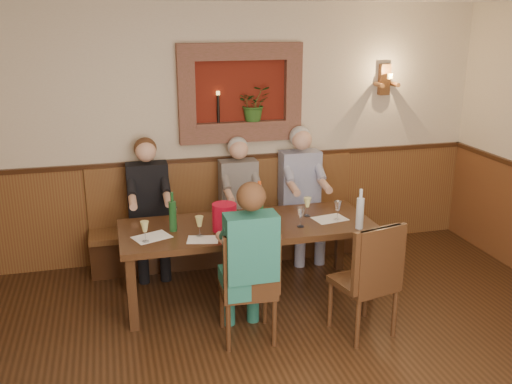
# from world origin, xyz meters

# --- Properties ---
(room_shell) EXTENTS (6.04, 6.04, 2.82)m
(room_shell) POSITION_xyz_m (0.00, 0.00, 1.89)
(room_shell) COLOR beige
(room_shell) RESTS_ON ground
(wainscoting) EXTENTS (6.02, 6.02, 1.15)m
(wainscoting) POSITION_xyz_m (0.00, -0.00, 0.59)
(wainscoting) COLOR brown
(wainscoting) RESTS_ON ground
(wall_niche) EXTENTS (1.36, 0.30, 1.06)m
(wall_niche) POSITION_xyz_m (0.24, 2.94, 1.81)
(wall_niche) COLOR #62190E
(wall_niche) RESTS_ON ground
(wall_sconce) EXTENTS (0.25, 0.20, 0.35)m
(wall_sconce) POSITION_xyz_m (1.90, 2.93, 1.94)
(wall_sconce) COLOR brown
(wall_sconce) RESTS_ON ground
(dining_table) EXTENTS (2.40, 0.90, 0.75)m
(dining_table) POSITION_xyz_m (0.00, 1.85, 0.68)
(dining_table) COLOR #352110
(dining_table) RESTS_ON ground
(bench) EXTENTS (3.00, 0.45, 1.11)m
(bench) POSITION_xyz_m (0.00, 2.79, 0.33)
(bench) COLOR #381E0F
(bench) RESTS_ON ground
(chair_near_left) EXTENTS (0.48, 0.48, 1.02)m
(chair_near_left) POSITION_xyz_m (-0.18, 1.10, 0.30)
(chair_near_left) COLOR #352110
(chair_near_left) RESTS_ON ground
(chair_near_right) EXTENTS (0.55, 0.55, 1.04)m
(chair_near_right) POSITION_xyz_m (0.81, 0.93, 0.30)
(chair_near_right) COLOR #352110
(chair_near_right) RESTS_ON ground
(person_bench_left) EXTENTS (0.43, 0.53, 1.45)m
(person_bench_left) POSITION_xyz_m (-0.86, 2.69, 0.60)
(person_bench_left) COLOR black
(person_bench_left) RESTS_ON ground
(person_bench_mid) EXTENTS (0.41, 0.50, 1.40)m
(person_bench_mid) POSITION_xyz_m (0.13, 2.69, 0.58)
(person_bench_mid) COLOR #4F4948
(person_bench_mid) RESTS_ON ground
(person_bench_right) EXTENTS (0.45, 0.55, 1.49)m
(person_bench_right) POSITION_xyz_m (0.84, 2.69, 0.62)
(person_bench_right) COLOR navy
(person_bench_right) RESTS_ON ground
(person_chair_front) EXTENTS (0.42, 0.52, 1.43)m
(person_chair_front) POSITION_xyz_m (-0.18, 1.07, 0.59)
(person_chair_front) COLOR #19495A
(person_chair_front) RESTS_ON ground
(spittoon_bucket) EXTENTS (0.23, 0.23, 0.26)m
(spittoon_bucket) POSITION_xyz_m (-0.24, 1.75, 0.88)
(spittoon_bucket) COLOR red
(spittoon_bucket) RESTS_ON dining_table
(wine_bottle_green_a) EXTENTS (0.08, 0.08, 0.43)m
(wine_bottle_green_a) POSITION_xyz_m (0.11, 1.82, 0.93)
(wine_bottle_green_a) COLOR #19471E
(wine_bottle_green_a) RESTS_ON dining_table
(wine_bottle_green_b) EXTENTS (0.08, 0.08, 0.37)m
(wine_bottle_green_b) POSITION_xyz_m (-0.70, 1.86, 0.90)
(wine_bottle_green_b) COLOR #19471E
(wine_bottle_green_b) RESTS_ON dining_table
(water_bottle) EXTENTS (0.09, 0.09, 0.38)m
(water_bottle) POSITION_xyz_m (0.99, 1.48, 0.91)
(water_bottle) COLOR silver
(water_bottle) RESTS_ON dining_table
(tasting_sheet_a) EXTENTS (0.38, 0.33, 0.00)m
(tasting_sheet_a) POSITION_xyz_m (-0.91, 1.74, 0.75)
(tasting_sheet_a) COLOR white
(tasting_sheet_a) RESTS_ON dining_table
(tasting_sheet_b) EXTENTS (0.25, 0.19, 0.00)m
(tasting_sheet_b) POSITION_xyz_m (0.15, 1.75, 0.75)
(tasting_sheet_b) COLOR white
(tasting_sheet_b) RESTS_ON dining_table
(tasting_sheet_c) EXTENTS (0.35, 0.28, 0.00)m
(tasting_sheet_c) POSITION_xyz_m (0.82, 1.79, 0.75)
(tasting_sheet_c) COLOR white
(tasting_sheet_c) RESTS_ON dining_table
(tasting_sheet_d) EXTENTS (0.31, 0.26, 0.00)m
(tasting_sheet_d) POSITION_xyz_m (-0.47, 1.57, 0.75)
(tasting_sheet_d) COLOR white
(tasting_sheet_d) RESTS_ON dining_table
(wine_glass_0) EXTENTS (0.08, 0.08, 0.19)m
(wine_glass_0) POSITION_xyz_m (0.63, 1.93, 0.85)
(wine_glass_0) COLOR #D5D57F
(wine_glass_0) RESTS_ON dining_table
(wine_glass_1) EXTENTS (0.08, 0.08, 0.19)m
(wine_glass_1) POSITION_xyz_m (-0.68, 1.96, 0.85)
(wine_glass_1) COLOR white
(wine_glass_1) RESTS_ON dining_table
(wine_glass_2) EXTENTS (0.08, 0.08, 0.19)m
(wine_glass_2) POSITION_xyz_m (0.01, 1.67, 0.85)
(wine_glass_2) COLOR #D5D57F
(wine_glass_2) RESTS_ON dining_table
(wine_glass_3) EXTENTS (0.08, 0.08, 0.19)m
(wine_glass_3) POSITION_xyz_m (-0.20, 1.51, 0.85)
(wine_glass_3) COLOR #D5D57F
(wine_glass_3) RESTS_ON dining_table
(wine_glass_4) EXTENTS (0.08, 0.08, 0.19)m
(wine_glass_4) POSITION_xyz_m (0.88, 1.75, 0.85)
(wine_glass_4) COLOR white
(wine_glass_4) RESTS_ON dining_table
(wine_glass_5) EXTENTS (0.08, 0.08, 0.19)m
(wine_glass_5) POSITION_xyz_m (0.14, 1.96, 0.85)
(wine_glass_5) COLOR #D5D57F
(wine_glass_5) RESTS_ON dining_table
(wine_glass_6) EXTENTS (0.08, 0.08, 0.19)m
(wine_glass_6) POSITION_xyz_m (-0.97, 1.65, 0.85)
(wine_glass_6) COLOR #D5D57F
(wine_glass_6) RESTS_ON dining_table
(wine_glass_7) EXTENTS (0.08, 0.08, 0.19)m
(wine_glass_7) POSITION_xyz_m (-0.49, 1.66, 0.85)
(wine_glass_7) COLOR #D5D57F
(wine_glass_7) RESTS_ON dining_table
(wine_glass_8) EXTENTS (0.08, 0.08, 0.19)m
(wine_glass_8) POSITION_xyz_m (0.47, 1.66, 0.85)
(wine_glass_8) COLOR white
(wine_glass_8) RESTS_ON dining_table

